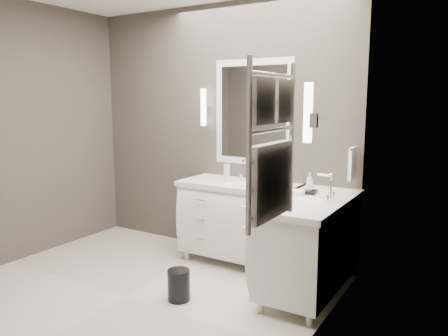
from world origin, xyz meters
The scene contains 19 objects.
floor centered at (0.00, 0.00, -0.01)m, with size 3.20×3.00×0.01m, color beige.
wall_back centered at (0.00, 1.50, 1.35)m, with size 3.20×0.01×2.70m, color #413B34.
wall_left centered at (-1.60, 0.00, 1.35)m, with size 0.01×3.00×2.70m, color #413B34.
wall_right centered at (1.60, 0.00, 1.35)m, with size 0.01×3.00×2.70m, color #413B34.
vanity_back centered at (0.45, 1.23, 0.49)m, with size 1.24×0.59×0.97m.
vanity_right centered at (1.33, 0.90, 0.49)m, with size 0.59×1.24×0.97m.
mirror_back centered at (0.45, 1.49, 1.55)m, with size 0.90×0.02×1.10m.
mirror_right centered at (1.59, 0.80, 1.55)m, with size 0.02×0.90×1.10m.
sconce_back centered at (-0.13, 1.43, 1.59)m, with size 0.06×0.06×0.40m.
sconce_right centered at (1.53, 0.22, 1.59)m, with size 0.06×0.06×0.40m.
towel_bar_corner centered at (1.54, 1.36, 1.12)m, with size 0.03×0.22×0.30m.
towel_ladder centered at (1.55, -0.40, 1.39)m, with size 0.06×0.58×0.90m.
waste_bin centered at (0.43, 0.20, 0.13)m, with size 0.19×0.19×0.27m, color black.
amenity_tray_back centered at (0.73, 1.26, 0.86)m, with size 0.16×0.12×0.02m, color black.
amenity_tray_right centered at (1.23, 1.11, 0.86)m, with size 0.12×0.16×0.02m, color black.
water_bottle centered at (0.31, 1.19, 0.94)m, with size 0.06×0.06×0.18m, color silver.
soap_bottle_a centered at (0.70, 1.28, 0.94)m, with size 0.05×0.06×0.12m, color white.
soap_bottle_b centered at (0.76, 1.23, 0.93)m, with size 0.09×0.09×0.11m, color black.
soap_bottle_c centered at (1.23, 1.11, 0.96)m, with size 0.06×0.06×0.16m, color white.
Camera 1 is at (2.57, -2.59, 1.69)m, focal length 35.00 mm.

